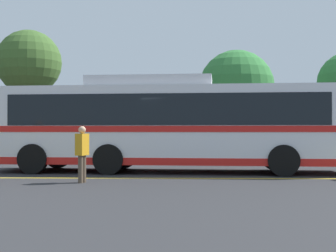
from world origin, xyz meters
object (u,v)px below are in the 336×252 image
Objects in this scene: transit_bus at (168,124)px; tree_0 at (29,63)px; pedestrian_1 at (82,151)px; parked_car_2 at (211,147)px; tree_1 at (236,88)px; parked_car_1 at (69,146)px.

tree_0 is at bearing -131.52° from transit_bus.
pedestrian_1 is 0.24× the size of tree_0.
transit_bus reaches higher than parked_car_2.
parked_car_2 is 0.68× the size of tree_1.
tree_1 is (11.08, 2.97, -1.04)m from tree_0.
tree_0 is (-5.10, 11.12, 4.07)m from pedestrian_1.
tree_1 reaches higher than parked_car_1.
tree_0 reaches higher than parked_car_2.
transit_bus reaches higher than parked_car_1.
tree_0 is (-7.37, 7.66, 3.27)m from transit_bus.
tree_1 is at bearing 165.37° from transit_bus.
tree_0 is 1.09× the size of tree_1.
parked_car_1 reaches higher than parked_car_2.
transit_bus is at bearing -46.09° from tree_0.
tree_0 is at bearing -165.01° from tree_1.
tree_1 is (1.84, 5.64, 3.19)m from parked_car_2.
tree_1 is at bearing -6.73° from pedestrian_1.
transit_bus is at bearing -17.08° from pedestrian_1.
transit_bus is 1.91× the size of tree_0.
pedestrian_1 reaches higher than parked_car_2.
pedestrian_1 is (2.30, -8.09, 0.14)m from parked_car_1.
parked_car_1 is at bearing -83.14° from parked_car_2.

